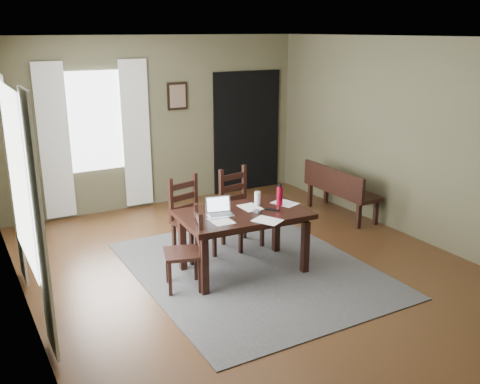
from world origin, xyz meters
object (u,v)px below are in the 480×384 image
laptop (219,210)px  dining_table (244,219)px  chair_back_right (240,209)px  bench (339,187)px  water_bottle (280,195)px  chair_back_left (191,219)px  chair_end (187,250)px

laptop → dining_table: bearing=-0.1°
chair_back_right → bench: bearing=-1.5°
water_bottle → laptop: bearing=175.8°
chair_back_left → laptop: chair_back_left is taller
chair_back_left → laptop: size_ratio=3.02×
dining_table → water_bottle: bearing=4.1°
chair_back_right → laptop: 0.98m
bench → chair_back_right: bearing=98.2°
chair_end → chair_back_right: 1.38m
dining_table → chair_end: 0.79m
chair_back_right → dining_table: bearing=-126.2°
dining_table → chair_back_left: bearing=119.4°
dining_table → water_bottle: (0.50, 0.00, 0.21)m
dining_table → bench: (2.26, 1.01, -0.20)m
dining_table → chair_end: chair_end is taller
chair_back_left → chair_back_right: (0.71, 0.01, 0.01)m
dining_table → chair_back_left: chair_back_left is taller
laptop → chair_back_right: bearing=58.2°
laptop → chair_back_left: bearing=107.8°
bench → water_bottle: bearing=119.7°
chair_end → water_bottle: water_bottle is taller
chair_end → chair_back_right: (1.12, 0.80, 0.06)m
chair_end → water_bottle: 1.33m
bench → chair_end: bearing=109.7°
chair_back_left → laptop: bearing=-97.5°
chair_back_left → chair_end: bearing=-130.3°
bench → chair_back_left: bearing=96.3°
chair_end → dining_table: bearing=112.4°
chair_end → laptop: 0.60m
water_bottle → chair_end: bearing=-176.6°
dining_table → chair_back_left: size_ratio=1.50×
dining_table → chair_end: size_ratio=1.67×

